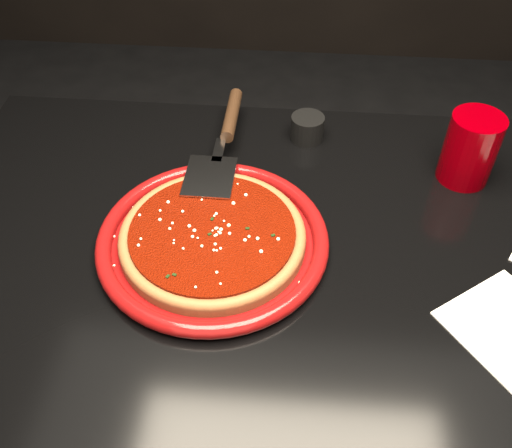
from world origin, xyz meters
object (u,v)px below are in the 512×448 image
(pizza_server, at_px, (223,141))
(ramekin, at_px, (307,128))
(cup, at_px, (470,149))
(plate, at_px, (213,240))
(table, at_px, (301,402))

(pizza_server, height_order, ramekin, pizza_server)
(pizza_server, relative_size, cup, 2.82)
(plate, relative_size, ramekin, 5.77)
(table, height_order, pizza_server, pizza_server)
(plate, distance_m, pizza_server, 0.20)
(cup, bearing_deg, table, -136.00)
(table, distance_m, cup, 0.54)
(plate, bearing_deg, pizza_server, 92.49)
(table, distance_m, ramekin, 0.51)
(plate, xyz_separation_m, pizza_server, (-0.01, 0.19, 0.03))
(pizza_server, bearing_deg, table, -55.37)
(table, relative_size, plate, 3.58)
(table, xyz_separation_m, ramekin, (-0.02, 0.31, 0.40))
(pizza_server, xyz_separation_m, ramekin, (0.14, 0.08, -0.02))
(table, bearing_deg, plate, 165.06)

